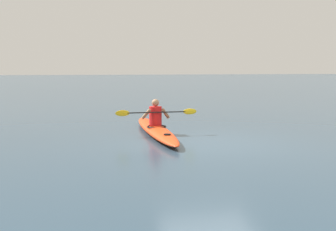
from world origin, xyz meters
The scene contains 3 objects.
ground_plane centered at (0.00, 0.00, 0.00)m, with size 160.00×160.00×0.00m, color #283D4C.
kayak centered at (1.18, -1.61, 0.13)m, with size 0.89×5.17×0.26m.
kayaker centered at (1.18, -1.62, 0.58)m, with size 2.34×0.46×0.75m.
Camera 1 is at (2.78, 9.99, 1.97)m, focal length 43.93 mm.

